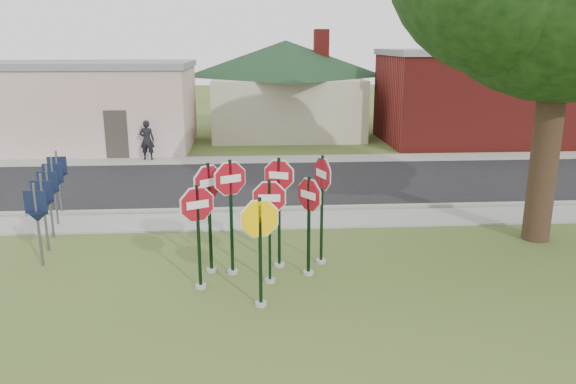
{
  "coord_description": "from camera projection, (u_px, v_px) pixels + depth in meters",
  "views": [
    {
      "loc": [
        -0.07,
        -10.2,
        5.09
      ],
      "look_at": [
        0.77,
        2.0,
        1.82
      ],
      "focal_mm": 35.0,
      "sensor_mm": 36.0,
      "label": 1
    }
  ],
  "objects": [
    {
      "name": "ground",
      "position": [
        257.0,
        307.0,
        11.15
      ],
      "size": [
        120.0,
        120.0,
        0.0
      ],
      "primitive_type": "plane",
      "color": "#38541F",
      "rests_on": "ground"
    },
    {
      "name": "sidewalk_near",
      "position": [
        254.0,
        221.0,
        16.44
      ],
      "size": [
        60.0,
        1.6,
        0.06
      ],
      "primitive_type": "cube",
      "color": "gray",
      "rests_on": "ground"
    },
    {
      "name": "road",
      "position": [
        253.0,
        184.0,
        20.78
      ],
      "size": [
        60.0,
        7.0,
        0.04
      ],
      "primitive_type": "cube",
      "color": "black",
      "rests_on": "ground"
    },
    {
      "name": "sidewalk_far",
      "position": [
        252.0,
        160.0,
        24.93
      ],
      "size": [
        60.0,
        1.6,
        0.06
      ],
      "primitive_type": "cube",
      "color": "gray",
      "rests_on": "ground"
    },
    {
      "name": "curb",
      "position": [
        254.0,
        210.0,
        17.4
      ],
      "size": [
        60.0,
        0.2,
        0.14
      ],
      "primitive_type": "cube",
      "color": "gray",
      "rests_on": "ground"
    },
    {
      "name": "stop_sign_center",
      "position": [
        270.0,
        218.0,
        11.93
      ],
      "size": [
        1.0,
        0.24,
        2.42
      ],
      "color": "gray",
      "rests_on": "ground"
    },
    {
      "name": "stop_sign_yellow",
      "position": [
        260.0,
        238.0,
        10.84
      ],
      "size": [
        1.03,
        0.28,
        2.36
      ],
      "color": "gray",
      "rests_on": "ground"
    },
    {
      "name": "stop_sign_left",
      "position": [
        198.0,
        224.0,
        11.64
      ],
      "size": [
        0.93,
        0.47,
        2.38
      ],
      "color": "gray",
      "rests_on": "ground"
    },
    {
      "name": "stop_sign_right",
      "position": [
        309.0,
        213.0,
        12.34
      ],
      "size": [
        0.6,
        0.85,
        2.39
      ],
      "color": "gray",
      "rests_on": "ground"
    },
    {
      "name": "stop_sign_back_right",
      "position": [
        279.0,
        198.0,
        12.74
      ],
      "size": [
        0.92,
        0.37,
        2.7
      ],
      "color": "gray",
      "rests_on": "ground"
    },
    {
      "name": "stop_sign_back_left",
      "position": [
        231.0,
        201.0,
        12.33
      ],
      "size": [
        0.95,
        0.49,
        2.75
      ],
      "color": "gray",
      "rests_on": "ground"
    },
    {
      "name": "stop_sign_far_right",
      "position": [
        322.0,
        194.0,
        12.96
      ],
      "size": [
        0.38,
        1.01,
        2.72
      ],
      "color": "gray",
      "rests_on": "ground"
    },
    {
      "name": "stop_sign_far_left",
      "position": [
        209.0,
        202.0,
        12.45
      ],
      "size": [
        0.81,
        0.74,
        2.65
      ],
      "color": "gray",
      "rests_on": "ground"
    },
    {
      "name": "route_sign_row",
      "position": [
        49.0,
        194.0,
        14.82
      ],
      "size": [
        1.43,
        4.63,
        2.0
      ],
      "color": "#59595E",
      "rests_on": "ground"
    },
    {
      "name": "building_stucco",
      "position": [
        66.0,
        105.0,
        27.35
      ],
      "size": [
        12.2,
        6.2,
        4.2
      ],
      "color": "beige",
      "rests_on": "ground"
    },
    {
      "name": "building_house",
      "position": [
        286.0,
        69.0,
        31.54
      ],
      "size": [
        11.6,
        11.6,
        6.2
      ],
      "color": "#B8B092",
      "rests_on": "ground"
    },
    {
      "name": "building_brick",
      "position": [
        482.0,
        96.0,
        29.15
      ],
      "size": [
        10.2,
        6.2,
        4.75
      ],
      "color": "maroon",
      "rests_on": "ground"
    },
    {
      "name": "pedestrian",
      "position": [
        147.0,
        140.0,
        24.65
      ],
      "size": [
        0.66,
        0.45,
        1.76
      ],
      "primitive_type": "imported",
      "rotation": [
        0.0,
        0.0,
        3.09
      ],
      "color": "black",
      "rests_on": "sidewalk_far"
    }
  ]
}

